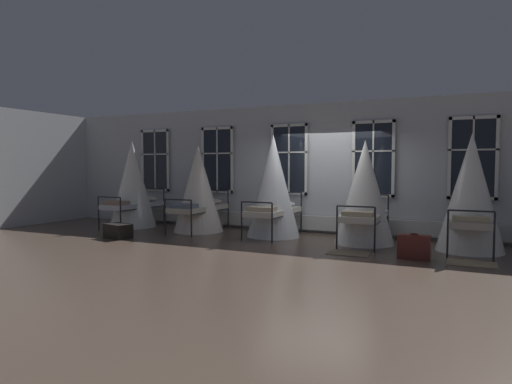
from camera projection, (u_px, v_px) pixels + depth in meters
ground at (316, 240)px, 10.18m from camera, size 30.78×30.78×0.00m
back_wall_with_windows at (331, 168)px, 11.16m from camera, size 16.39×0.10×3.25m
end_wall_left at (2, 168)px, 11.97m from camera, size 0.10×6.81×3.25m
window_bank at (329, 194)px, 11.08m from camera, size 11.62×0.10×2.68m
cot_first at (133, 185)px, 12.36m from camera, size 1.27×1.84×2.39m
cot_second at (198, 190)px, 11.47m from camera, size 1.27×1.84×2.21m
cot_third at (273, 187)px, 10.66m from camera, size 1.27×1.85×2.42m
cot_fourth at (365, 193)px, 9.66m from camera, size 1.27×1.85×2.24m
cot_fifth at (471, 194)px, 8.77m from camera, size 1.27×1.84×2.33m
rug_fourth at (349, 253)px, 8.60m from camera, size 0.82×0.58×0.01m
rug_fifth at (472, 263)px, 7.70m from camera, size 0.80×0.56×0.01m
suitcase_dark at (414, 247)px, 8.06m from camera, size 0.56×0.22×0.47m
travel_trunk at (118, 231)px, 10.43m from camera, size 0.72×0.55×0.33m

